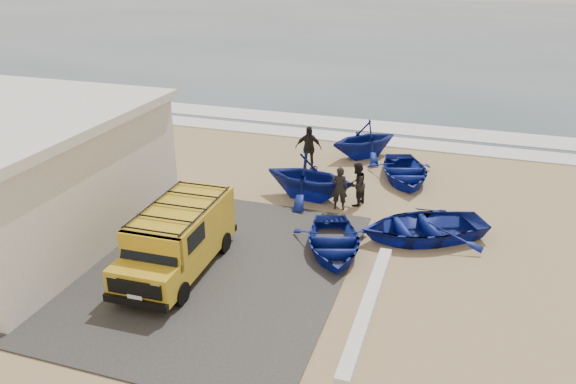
% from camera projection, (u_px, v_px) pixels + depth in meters
% --- Properties ---
extents(ground, '(160.00, 160.00, 0.00)m').
position_uv_depth(ground, '(236.00, 240.00, 18.85)').
color(ground, tan).
extents(slab, '(12.00, 10.00, 0.05)m').
position_uv_depth(slab, '(153.00, 259.00, 17.66)').
color(slab, '#3D3B38').
rests_on(slab, ground).
extents(ocean, '(180.00, 88.00, 0.01)m').
position_uv_depth(ocean, '(418.00, 30.00, 67.64)').
color(ocean, '#385166').
rests_on(ocean, ground).
extents(surf_line, '(180.00, 1.60, 0.06)m').
position_uv_depth(surf_line, '(326.00, 136.00, 29.29)').
color(surf_line, white).
rests_on(surf_line, ground).
extents(surf_wash, '(180.00, 2.20, 0.04)m').
position_uv_depth(surf_wash, '(338.00, 123.00, 31.47)').
color(surf_wash, white).
rests_on(surf_wash, ground).
extents(parapet, '(0.35, 6.00, 0.55)m').
position_uv_depth(parapet, '(367.00, 311.00, 14.69)').
color(parapet, silver).
rests_on(parapet, ground).
extents(van, '(2.04, 4.84, 2.06)m').
position_uv_depth(van, '(178.00, 237.00, 16.70)').
color(van, gold).
rests_on(van, ground).
extents(boat_near_left, '(3.54, 4.20, 0.74)m').
position_uv_depth(boat_near_left, '(333.00, 242.00, 17.95)').
color(boat_near_left, navy).
rests_on(boat_near_left, ground).
extents(boat_near_right, '(5.21, 4.71, 0.89)m').
position_uv_depth(boat_near_right, '(423.00, 226.00, 18.81)').
color(boat_near_right, navy).
rests_on(boat_near_right, ground).
extents(boat_mid_left, '(3.91, 3.50, 1.86)m').
position_uv_depth(boat_mid_left, '(309.00, 176.00, 21.64)').
color(boat_mid_left, navy).
rests_on(boat_mid_left, ground).
extents(boat_mid_right, '(3.77, 4.52, 0.81)m').
position_uv_depth(boat_mid_right, '(404.00, 172.00, 23.54)').
color(boat_mid_right, navy).
rests_on(boat_mid_right, ground).
extents(boat_far_left, '(4.43, 4.43, 1.77)m').
position_uv_depth(boat_far_left, '(364.00, 139.00, 26.00)').
color(boat_far_left, navy).
rests_on(boat_far_left, ground).
extents(fisherman_front, '(0.65, 0.45, 1.69)m').
position_uv_depth(fisherman_front, '(340.00, 188.00, 20.77)').
color(fisherman_front, black).
rests_on(fisherman_front, ground).
extents(fisherman_middle, '(0.85, 0.97, 1.70)m').
position_uv_depth(fisherman_middle, '(357.00, 184.00, 21.13)').
color(fisherman_middle, black).
rests_on(fisherman_middle, ground).
extents(fisherman_back, '(1.22, 0.67, 1.98)m').
position_uv_depth(fisherman_back, '(308.00, 148.00, 24.51)').
color(fisherman_back, black).
rests_on(fisherman_back, ground).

